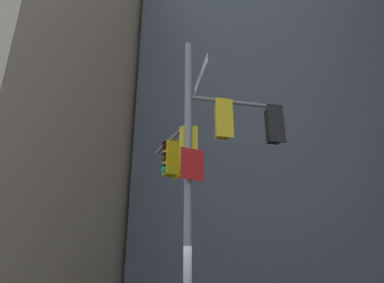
# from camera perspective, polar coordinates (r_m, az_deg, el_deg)

# --- Properties ---
(building_tower_left) EXTENTS (16.27, 16.27, 28.96)m
(building_tower_left) POSITION_cam_1_polar(r_m,az_deg,el_deg) (29.03, -27.11, 6.60)
(building_tower_left) COLOR tan
(building_tower_left) RESTS_ON ground
(building_mid_block) EXTENTS (17.67, 17.67, 32.95)m
(building_mid_block) POSITION_cam_1_polar(r_m,az_deg,el_deg) (32.89, 12.21, 5.07)
(building_mid_block) COLOR #4C5460
(building_mid_block) RESTS_ON ground
(signal_pole_assembly) EXTENTS (4.13, 2.50, 8.17)m
(signal_pole_assembly) POSITION_cam_1_polar(r_m,az_deg,el_deg) (9.29, 2.08, -1.82)
(signal_pole_assembly) COLOR gray
(signal_pole_assembly) RESTS_ON ground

